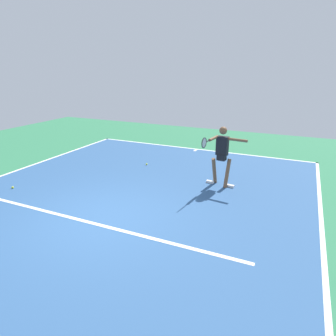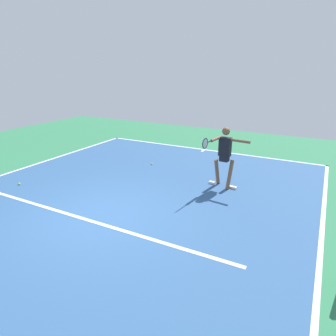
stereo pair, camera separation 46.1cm
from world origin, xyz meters
The scene contains 9 objects.
ground_plane centered at (0.00, 0.00, 0.00)m, with size 23.08×23.08×0.00m, color #2D754C.
court_surface centered at (0.00, 0.00, 0.00)m, with size 9.63×13.87×0.00m, color #2D5484.
court_line_baseline_near centered at (0.00, -6.89, 0.00)m, with size 9.63×0.10×0.01m, color white.
court_line_sideline_left centered at (-4.77, 0.00, 0.00)m, with size 0.10×13.87×0.01m, color white.
court_line_service centered at (0.00, 0.30, 0.00)m, with size 7.23×0.10×0.01m, color white.
court_line_centre_mark centered at (0.00, -6.69, 0.00)m, with size 0.10×0.30×0.01m, color white.
tennis_player centered at (-2.02, -3.18, 1.04)m, with size 1.17×1.23×1.81m.
tennis_ball_near_player centered at (0.95, -4.01, 0.03)m, with size 0.07×0.07×0.07m, color #CCE033.
tennis_ball_by_sideline centered at (3.49, -0.39, 0.03)m, with size 0.07×0.07×0.07m, color yellow.
Camera 2 is at (-4.47, 4.87, 3.40)m, focal length 31.67 mm.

